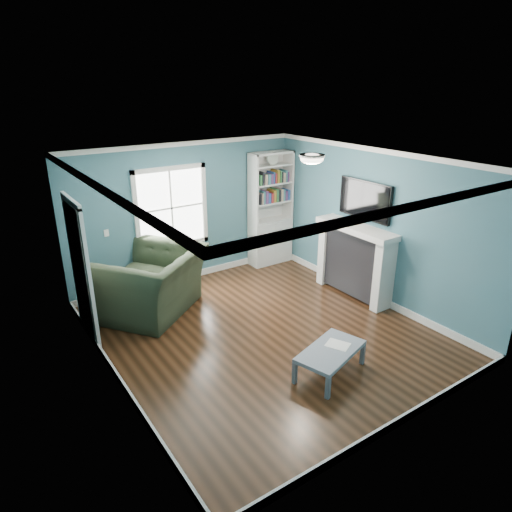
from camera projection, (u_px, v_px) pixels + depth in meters
floor at (264, 333)px, 6.96m from camera, size 5.00×5.00×0.00m
room_walls at (265, 235)px, 6.39m from camera, size 5.00×5.00×5.00m
trim at (264, 257)px, 6.52m from camera, size 4.50×5.00×2.60m
window at (171, 208)px, 8.20m from camera, size 1.40×0.06×1.50m
bookshelf at (270, 220)px, 9.33m from camera, size 0.90×0.35×2.31m
fireplace at (355, 261)px, 7.98m from camera, size 0.44×1.58×1.30m
tv at (365, 200)px, 7.64m from camera, size 0.06×1.10×0.65m
door at (80, 270)px, 6.49m from camera, size 0.12×0.98×2.17m
ceiling_fixture at (312, 158)px, 6.59m from camera, size 0.38×0.38×0.15m
light_switch at (106, 233)px, 7.66m from camera, size 0.08×0.01×0.12m
recliner at (151, 273)px, 7.36m from camera, size 1.90×1.79×1.40m
coffee_table at (330, 353)px, 5.90m from camera, size 1.09×0.80×0.36m
paper_sheet at (338, 345)px, 5.99m from camera, size 0.34×0.37×0.00m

